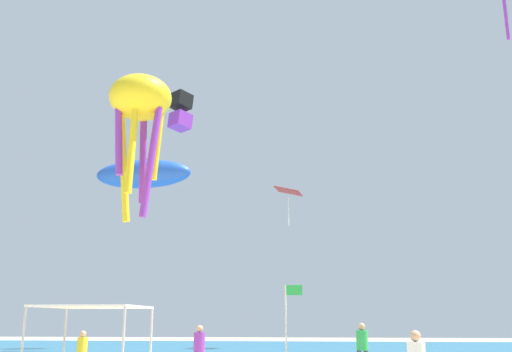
{
  "coord_description": "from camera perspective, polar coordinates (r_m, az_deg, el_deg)",
  "views": [
    {
      "loc": [
        2.8,
        -16.64,
        1.92
      ],
      "look_at": [
        0.19,
        9.07,
        8.5
      ],
      "focal_mm": 40.13,
      "sensor_mm": 36.0,
      "label": 1
    }
  ],
  "objects": [
    {
      "name": "person_leftmost",
      "position": [
        22.99,
        -16.97,
        -16.16
      ],
      "size": [
        0.38,
        0.4,
        1.58
      ],
      "rotation": [
        0.0,
        0.0,
        1.19
      ],
      "color": "black",
      "rests_on": "ground"
    },
    {
      "name": "canopy_tent",
      "position": [
        18.02,
        -15.91,
        -12.75
      ],
      "size": [
        2.89,
        2.75,
        2.37
      ],
      "color": "#B2B2B7",
      "rests_on": "ground"
    },
    {
      "name": "person_near_tent",
      "position": [
        23.03,
        10.54,
        -16.11
      ],
      "size": [
        0.44,
        0.44,
        1.86
      ],
      "rotation": [
        0.0,
        0.0,
        3.76
      ],
      "color": "#33384C",
      "rests_on": "ground"
    },
    {
      "name": "kite_box_black",
      "position": [
        47.97,
        -7.52,
        6.43
      ],
      "size": [
        2.1,
        2.12,
        3.18
      ],
      "rotation": [
        0.0,
        0.0,
        2.47
      ],
      "color": "black"
    },
    {
      "name": "kite_octopus_yellow",
      "position": [
        30.46,
        -11.47,
        6.96
      ],
      "size": [
        4.41,
        4.41,
        7.6
      ],
      "rotation": [
        0.0,
        0.0,
        0.54
      ],
      "color": "yellow"
    },
    {
      "name": "person_rightmost",
      "position": [
        22.39,
        -5.69,
        -16.45
      ],
      "size": [
        0.42,
        0.47,
        1.78
      ],
      "rotation": [
        0.0,
        0.0,
        4.49
      ],
      "color": "brown",
      "rests_on": "ground"
    },
    {
      "name": "banner_flag",
      "position": [
        20.24,
        3.23,
        -14.24
      ],
      "size": [
        0.61,
        0.06,
        3.15
      ],
      "color": "silver",
      "rests_on": "ground"
    },
    {
      "name": "kite_inflatable_blue",
      "position": [
        40.72,
        -11.18,
        0.23
      ],
      "size": [
        6.99,
        2.45,
        2.45
      ],
      "rotation": [
        0.0,
        0.0,
        3.08
      ],
      "color": "blue"
    },
    {
      "name": "ocean_strip",
      "position": [
        46.62,
        2.45,
        -16.61
      ],
      "size": [
        110.0,
        23.13,
        0.03
      ],
      "primitive_type": "cube",
      "color": "#1E6B93",
      "rests_on": "ground"
    },
    {
      "name": "kite_diamond_red",
      "position": [
        45.25,
        3.24,
        -1.71
      ],
      "size": [
        2.26,
        2.3,
        3.03
      ],
      "rotation": [
        0.0,
        0.0,
        4.57
      ],
      "color": "red"
    }
  ]
}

